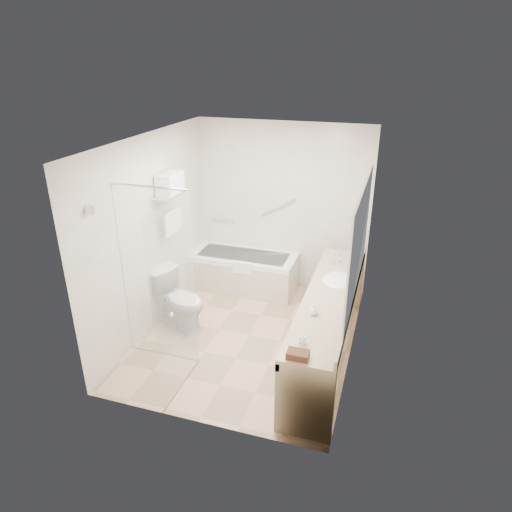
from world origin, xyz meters
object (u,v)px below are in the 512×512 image
(vanity_counter, at_px, (329,311))
(toilet, at_px, (180,300))
(bathtub, at_px, (244,271))
(amenity_basket, at_px, (298,355))
(water_bottle_left, at_px, (339,269))

(vanity_counter, distance_m, toilet, 1.99)
(bathtub, bearing_deg, amenity_basket, -61.48)
(vanity_counter, bearing_deg, amenity_basket, -94.09)
(vanity_counter, distance_m, amenity_basket, 1.28)
(vanity_counter, relative_size, amenity_basket, 13.50)
(vanity_counter, xyz_separation_m, amenity_basket, (-0.09, -1.25, 0.24))
(bathtub, height_order, water_bottle_left, water_bottle_left)
(bathtub, relative_size, vanity_counter, 0.59)
(vanity_counter, relative_size, water_bottle_left, 13.12)
(bathtub, relative_size, water_bottle_left, 7.77)
(toilet, height_order, amenity_basket, amenity_basket)
(toilet, distance_m, water_bottle_left, 2.12)
(toilet, bearing_deg, water_bottle_left, -55.82)
(bathtub, distance_m, toilet, 1.36)
(vanity_counter, bearing_deg, water_bottle_left, 87.38)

